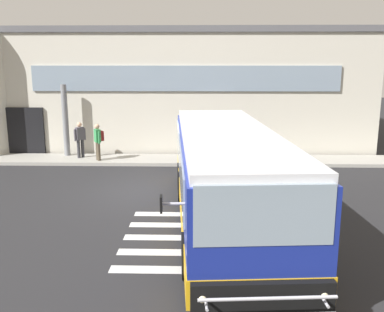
{
  "coord_description": "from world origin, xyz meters",
  "views": [
    {
      "loc": [
        1.86,
        -14.72,
        4.45
      ],
      "look_at": [
        1.5,
        -0.94,
        1.5
      ],
      "focal_mm": 40.09,
      "sensor_mm": 36.0,
      "label": 1
    }
  ],
  "objects": [
    {
      "name": "bay_paint_stripes",
      "position": [
        2.0,
        -4.2,
        0.0
      ],
      "size": [
        4.4,
        3.96,
        0.01
      ],
      "color": "silver",
      "rests_on": "ground"
    },
    {
      "name": "bus_main_foreground",
      "position": [
        2.51,
        -2.96,
        1.33
      ],
      "size": [
        3.32,
        10.9,
        2.7
      ],
      "color": "navy",
      "rests_on": "ground"
    },
    {
      "name": "ground_plane",
      "position": [
        0.0,
        0.0,
        -0.01
      ],
      "size": [
        80.0,
        90.0,
        0.02
      ],
      "primitive_type": "cube",
      "color": "#232326",
      "rests_on": "ground"
    },
    {
      "name": "entry_support_column",
      "position": [
        -4.69,
        5.4,
        1.85
      ],
      "size": [
        0.28,
        0.28,
        3.39
      ],
      "primitive_type": "cylinder",
      "color": "slate",
      "rests_on": "boarding_curb"
    },
    {
      "name": "passenger_near_column",
      "position": [
        -3.89,
        4.9,
        1.08
      ],
      "size": [
        0.45,
        0.44,
        1.68
      ],
      "color": "#2D2D33",
      "rests_on": "boarding_curb"
    },
    {
      "name": "boarding_curb",
      "position": [
        0.0,
        4.8,
        0.07
      ],
      "size": [
        24.71,
        2.0,
        0.15
      ],
      "primitive_type": "cube",
      "color": "#9E9B93",
      "rests_on": "ground"
    },
    {
      "name": "terminal_building",
      "position": [
        -0.68,
        11.61,
        3.11
      ],
      "size": [
        22.51,
        13.8,
        6.23
      ],
      "color": "beige",
      "rests_on": "ground"
    },
    {
      "name": "passenger_by_doorway",
      "position": [
        -2.9,
        4.35,
        1.11
      ],
      "size": [
        0.49,
        0.52,
        1.68
      ],
      "color": "#4C4233",
      "rests_on": "boarding_curb"
    }
  ]
}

